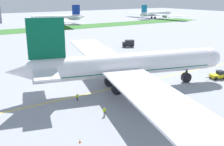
{
  "coord_description": "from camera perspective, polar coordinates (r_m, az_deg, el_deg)",
  "views": [
    {
      "loc": [
        -37.84,
        -51.22,
        21.73
      ],
      "look_at": [
        -3.82,
        0.19,
        3.75
      ],
      "focal_mm": 43.07,
      "sensor_mm": 36.0,
      "label": 1
    }
  ],
  "objects": [
    {
      "name": "grass_median_strip",
      "position": [
        178.28,
        -21.21,
        8.19
      ],
      "size": [
        320.0,
        24.0,
        0.1
      ],
      "primitive_type": "cube",
      "color": "#38722D",
      "rests_on": "ground"
    },
    {
      "name": "traffic_cone_near_nose",
      "position": [
        42.62,
        -6.83,
        -14.08
      ],
      "size": [
        0.36,
        0.36,
        0.58
      ],
      "color": "#F2590C",
      "rests_on": "ground"
    },
    {
      "name": "service_truck_fuel_bowser",
      "position": [
        116.88,
        3.52,
        6.33
      ],
      "size": [
        5.4,
        4.23,
        3.06
      ],
      "color": "black",
      "rests_on": "ground"
    },
    {
      "name": "parked_airliner_far_centre",
      "position": [
        211.33,
        -11.21,
        11.39
      ],
      "size": [
        41.05,
        65.22,
        14.38
      ],
      "color": "white",
      "rests_on": "ground"
    },
    {
      "name": "ground_crew_marshaller_front",
      "position": [
        57.7,
        -7.39,
        -4.98
      ],
      "size": [
        0.56,
        0.27,
        1.59
      ],
      "color": "black",
      "rests_on": "ground"
    },
    {
      "name": "parked_airliner_far_right",
      "position": [
        264.27,
        9.13,
        12.31
      ],
      "size": [
        44.87,
        72.73,
        13.01
      ],
      "color": "white",
      "rests_on": "ground"
    },
    {
      "name": "service_truck_baggage_loader",
      "position": [
        97.52,
        -3.42,
        4.3
      ],
      "size": [
        5.84,
        4.01,
        2.88
      ],
      "color": "white",
      "rests_on": "ground"
    },
    {
      "name": "apron_taxi_line",
      "position": [
        67.14,
        2.9,
        -2.64
      ],
      "size": [
        280.0,
        0.36,
        0.01
      ],
      "primitive_type": "cube",
      "color": "yellow",
      "rests_on": "ground"
    },
    {
      "name": "airliner_foreground",
      "position": [
        62.96,
        2.54,
        1.65
      ],
      "size": [
        51.23,
        82.44,
        17.27
      ],
      "color": "white",
      "rests_on": "ground"
    },
    {
      "name": "ground_plane",
      "position": [
        67.29,
        2.8,
        -2.6
      ],
      "size": [
        600.0,
        600.0,
        0.0
      ],
      "primitive_type": "plane",
      "color": "#9399A0",
      "rests_on": "ground"
    },
    {
      "name": "ground_crew_wingwalker_starboard",
      "position": [
        50.46,
        -1.61,
        -8.0
      ],
      "size": [
        0.58,
        0.3,
        1.66
      ],
      "color": "black",
      "rests_on": "ground"
    },
    {
      "name": "pushback_tug",
      "position": [
        77.62,
        21.64,
        -0.4
      ],
      "size": [
        6.03,
        3.47,
        2.2
      ],
      "color": "yellow",
      "rests_on": "ground"
    }
  ]
}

